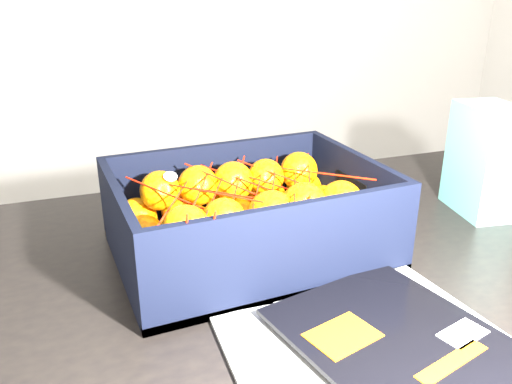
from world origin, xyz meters
name	(u,v)px	position (x,y,z in m)	size (l,w,h in m)	color
table	(292,329)	(-0.26, 0.11, 0.65)	(1.25, 0.88, 0.75)	black
magazine_stack	(389,355)	(-0.26, -0.10, 0.76)	(0.32, 0.31, 0.02)	beige
produce_crate	(248,227)	(-0.30, 0.19, 0.79)	(0.38, 0.29, 0.13)	brown
clementine_heap	(249,216)	(-0.30, 0.19, 0.81)	(0.36, 0.27, 0.11)	orange
mesh_net	(245,189)	(-0.31, 0.18, 0.86)	(0.31, 0.25, 0.09)	red
retail_carton	(486,160)	(0.14, 0.17, 0.84)	(0.08, 0.13, 0.19)	white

